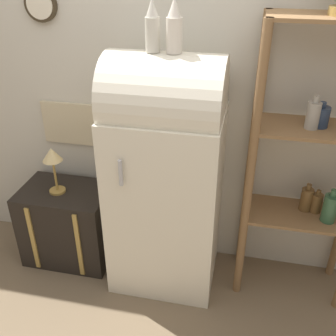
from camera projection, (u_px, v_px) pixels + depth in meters
ground_plane at (157, 300)px, 2.61m from camera, size 12.00×12.00×0.00m
wall_back at (175, 76)px, 2.43m from camera, size 7.00×0.09×2.70m
refrigerator at (166, 175)px, 2.44m from camera, size 0.68×0.59×1.56m
suitcase_trunk at (69, 223)px, 2.86m from camera, size 0.62×0.43×0.57m
shelf_unit at (311, 157)px, 2.27m from camera, size 0.69×0.35×1.76m
vase_left at (152, 27)px, 2.01m from camera, size 0.08×0.08×0.27m
vase_center at (174, 28)px, 1.99m from camera, size 0.08×0.08×0.27m
desk_lamp at (52, 159)px, 2.58m from camera, size 0.13×0.13×0.33m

